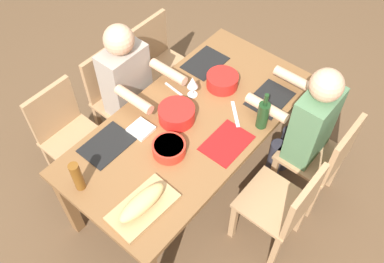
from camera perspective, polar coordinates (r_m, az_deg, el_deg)
name	(u,v)px	position (r m, az deg, el deg)	size (l,w,h in m)	color
ground_plane	(192,180)	(3.37, 0.00, -6.68)	(8.00, 8.00, 0.00)	brown
dining_table	(192,129)	(2.83, 0.00, 0.33)	(1.81, 0.89, 0.74)	brown
chair_far_left	(323,157)	(3.04, 17.42, -3.33)	(0.40, 0.40, 0.85)	#A87F56
diner_far_left	(306,124)	(2.91, 15.32, 0.97)	(0.41, 0.53, 1.20)	#2D2D38
chair_near_center	(117,94)	(3.34, -10.22, 5.05)	(0.40, 0.40, 0.85)	#A87F56
diner_near_center	(130,85)	(3.08, -8.43, 6.25)	(0.41, 0.53, 1.20)	#2D2D38
chair_near_right	(67,132)	(3.17, -16.68, -0.10)	(0.40, 0.40, 0.85)	#A87F56
chair_far_center	(284,206)	(2.77, 12.51, -9.91)	(0.40, 0.40, 0.85)	#A87F56
chair_near_left	(160,61)	(3.57, -4.42, 9.57)	(0.40, 0.40, 0.85)	#A87F56
serving_bowl_salad	(222,80)	(2.96, 4.17, 7.01)	(0.22, 0.22, 0.10)	red
serving_bowl_fruit	(169,148)	(2.58, -3.16, -2.25)	(0.21, 0.21, 0.08)	red
serving_bowl_pasta	(177,113)	(2.73, -2.11, 2.50)	(0.24, 0.24, 0.10)	red
cutting_board	(143,207)	(2.41, -6.70, -10.22)	(0.40, 0.22, 0.02)	tan
bread_loaf	(142,202)	(2.36, -6.83, -9.59)	(0.32, 0.11, 0.09)	tan
wine_bottle	(263,114)	(2.70, 9.68, 2.31)	(0.08, 0.08, 0.29)	#193819
beer_bottle	(77,177)	(2.47, -15.42, -5.95)	(0.06, 0.06, 0.22)	brown
wine_glass	(193,83)	(2.84, 0.07, 6.64)	(0.08, 0.08, 0.17)	silver
placemat_far_left	(270,99)	(2.94, 10.58, 4.42)	(0.32, 0.23, 0.01)	black
fork_near_center	(174,89)	(2.96, -2.54, 5.80)	(0.02, 0.17, 0.01)	silver
placemat_near_right	(107,145)	(2.69, -11.55, -1.81)	(0.32, 0.23, 0.01)	black
placemat_far_center	(227,143)	(2.66, 4.75, -1.57)	(0.32, 0.23, 0.01)	maroon
placemat_near_left	(205,63)	(3.16, 1.82, 9.37)	(0.32, 0.23, 0.01)	black
carving_knife	(235,114)	(2.81, 5.92, 2.37)	(0.23, 0.02, 0.01)	silver
napkin_stack	(141,129)	(2.73, -6.98, 0.33)	(0.14, 0.14, 0.02)	white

